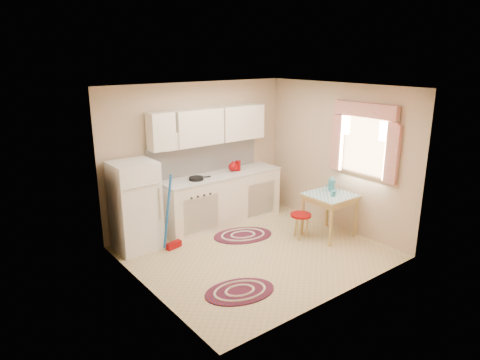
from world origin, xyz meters
The scene contains 14 objects.
room_shell centered at (0.16, 0.24, 1.60)m, with size 3.64×3.60×2.52m.
fridge centered at (-1.38, 1.25, 0.70)m, with size 0.65×0.60×1.40m, color white.
broom centered at (-0.93, 0.90, 0.60)m, with size 0.28×0.12×1.20m, color #1B5BA9, non-canonical shape.
base_cabinets centered at (0.29, 1.30, 0.44)m, with size 2.25×0.60×0.88m, color white.
countertop centered at (0.29, 1.30, 0.90)m, with size 2.27×0.62×0.04m, color beige.
frying_pan centered at (-0.27, 1.25, 0.94)m, with size 0.24×0.24×0.05m, color black.
red_kettle centered at (0.53, 1.30, 1.01)m, with size 0.18×0.16×0.18m, color #8A0507, non-canonical shape.
red_canister centered at (0.65, 1.30, 1.00)m, with size 0.10×0.10×0.16m, color #8A0507.
table centered at (1.38, -0.25, 0.36)m, with size 0.72×0.72×0.72m, color tan.
stool centered at (0.93, -0.04, 0.21)m, with size 0.34×0.34×0.42m, color #8A0507.
coffee_pot centered at (1.54, -0.13, 0.85)m, with size 0.13×0.12×0.27m, color teal, non-canonical shape.
mug centered at (1.34, -0.35, 0.77)m, with size 0.07×0.07×0.10m, color teal.
rug_center centered at (0.22, 0.61, 0.01)m, with size 1.00×0.67×0.02m, color maroon, non-canonical shape.
rug_left centered at (-0.90, -0.77, 0.01)m, with size 0.94×0.62×0.02m, color maroon, non-canonical shape.
Camera 1 is at (-3.87, -4.63, 2.94)m, focal length 32.00 mm.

